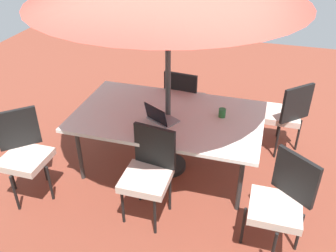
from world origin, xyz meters
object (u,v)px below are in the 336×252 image
(chair_southwest, at_px, (285,113))
(chair_south, at_px, (184,99))
(dining_table, at_px, (168,118))
(chair_north, at_px, (149,171))
(chair_northwest, at_px, (281,201))
(laptop, at_px, (160,118))
(cup, at_px, (222,113))
(chair_northeast, at_px, (23,151))

(chair_southwest, distance_m, chair_south, 1.32)
(dining_table, xyz_separation_m, chair_north, (-0.03, 0.78, -0.16))
(chair_northwest, height_order, chair_southwest, same)
(chair_northwest, bearing_deg, laptop, -169.49)
(chair_north, height_order, chair_southwest, same)
(chair_south, height_order, cup, chair_south)
(dining_table, relative_size, chair_northeast, 2.18)
(chair_southwest, relative_size, cup, 9.97)
(chair_northwest, xyz_separation_m, chair_south, (1.31, -1.65, 0.00))
(cup, bearing_deg, chair_north, 58.24)
(chair_northeast, relative_size, chair_southwest, 1.00)
(chair_north, bearing_deg, chair_northeast, -169.51)
(dining_table, distance_m, chair_northwest, 1.56)
(chair_northwest, bearing_deg, chair_southwest, 127.43)
(chair_northwest, height_order, chair_northeast, same)
(chair_northwest, xyz_separation_m, chair_northeast, (2.67, -0.00, 0.00))
(chair_north, bearing_deg, chair_southwest, 58.75)
(laptop, bearing_deg, chair_northeast, 57.40)
(chair_northeast, height_order, laptop, chair_northeast)
(chair_northeast, bearing_deg, chair_southwest, -10.67)
(dining_table, bearing_deg, chair_north, 92.05)
(chair_northeast, distance_m, chair_southwest, 3.14)
(chair_northeast, bearing_deg, chair_north, -39.55)
(chair_southwest, height_order, chair_south, same)
(dining_table, bearing_deg, cup, -167.43)
(chair_southwest, bearing_deg, dining_table, -12.42)
(dining_table, height_order, chair_north, chair_north)
(chair_northwest, distance_m, chair_northeast, 2.67)
(cup, bearing_deg, chair_northeast, 26.51)
(chair_south, height_order, laptop, chair_south)
(dining_table, bearing_deg, chair_northwest, 146.90)
(dining_table, distance_m, laptop, 0.19)
(cup, bearing_deg, chair_south, -47.66)
(dining_table, relative_size, chair_north, 2.18)
(chair_southwest, bearing_deg, laptop, -8.49)
(chair_north, bearing_deg, chair_northwest, 5.00)
(dining_table, bearing_deg, laptop, 75.49)
(cup, bearing_deg, chair_northwest, 125.74)
(chair_south, bearing_deg, chair_northwest, 133.91)
(laptop, distance_m, cup, 0.70)
(chair_northeast, xyz_separation_m, chair_southwest, (-2.68, -1.64, 0.00))
(chair_north, xyz_separation_m, chair_northeast, (1.39, 0.06, 0.00))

